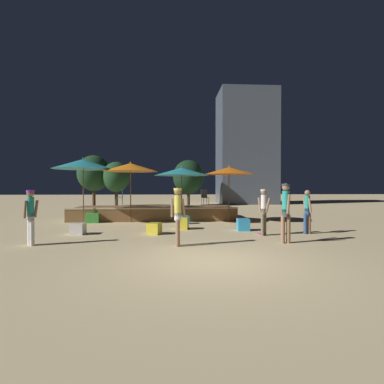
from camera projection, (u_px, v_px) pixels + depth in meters
name	position (u px, v px, depth m)	size (l,w,h in m)	color
ground_plane	(212.00, 262.00, 7.13)	(120.00, 120.00, 0.00)	#D1B784
wooden_deck	(155.00, 213.00, 16.70)	(8.72, 3.16, 0.73)	brown
patio_umbrella_0	(83.00, 164.00, 14.70)	(2.94, 2.94, 3.23)	brown
patio_umbrella_1	(229.00, 171.00, 15.02)	(2.55, 2.55, 2.85)	brown
patio_umbrella_2	(131.00, 167.00, 15.03)	(2.70, 2.70, 3.05)	brown
patio_umbrella_3	(182.00, 172.00, 14.73)	(2.70, 2.70, 2.81)	brown
cube_seat_0	(184.00, 220.00, 14.41)	(0.53, 0.53, 0.39)	#2D9EDB
cube_seat_1	(93.00, 218.00, 14.89)	(0.69, 0.69, 0.47)	#4CC651
cube_seat_2	(78.00, 229.00, 11.24)	(0.51, 0.51, 0.42)	white
cube_seat_3	(154.00, 228.00, 11.30)	(0.59, 0.59, 0.42)	yellow
cube_seat_4	(243.00, 225.00, 12.20)	(0.50, 0.50, 0.49)	#2D9EDB
cube_seat_5	(183.00, 223.00, 12.63)	(0.55, 0.55, 0.49)	yellow
person_0	(286.00, 208.00, 9.48)	(0.32, 0.56, 1.90)	#997051
person_1	(178.00, 213.00, 9.02)	(0.46, 0.30, 1.76)	#997051
person_2	(264.00, 209.00, 10.99)	(0.44, 0.41, 1.71)	#72664C
person_3	(307.00, 210.00, 11.35)	(0.29, 0.51, 1.67)	#2D4C7F
person_4	(31.00, 214.00, 9.12)	(0.37, 0.40, 1.69)	white
bistro_chair_0	(205.00, 196.00, 16.60)	(0.42, 0.43, 0.90)	#47474C
bistro_chair_1	(121.00, 195.00, 17.43)	(0.42, 0.41, 0.90)	#1E4C47
bistro_chair_2	(178.00, 195.00, 17.38)	(0.40, 0.40, 0.90)	#1E4C47
frisbee_disc	(260.00, 234.00, 11.23)	(0.23, 0.23, 0.03)	#E54C99
background_tree_0	(188.00, 177.00, 28.15)	(2.91, 2.91, 4.29)	#3D2B1C
background_tree_1	(94.00, 173.00, 26.58)	(2.88, 2.88, 4.57)	#3D2B1C
background_tree_2	(116.00, 177.00, 26.27)	(2.41, 2.41, 3.97)	#3D2B1C
distant_building	(246.00, 148.00, 31.61)	(5.82, 4.70, 11.75)	#4C5666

